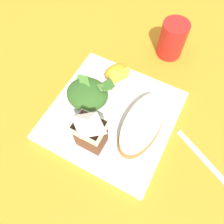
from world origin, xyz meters
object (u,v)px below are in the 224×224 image
Objects in this scene: milk_carton at (90,131)px; orange_wedge_front at (116,72)px; green_salad_pile at (88,94)px; white_plate at (112,116)px; drinking_red_cup at (172,39)px; metal_fork at (215,170)px; cheesy_pizza_bread at (143,123)px.

milk_carton is 0.19m from orange_wedge_front.
green_salad_pile is at bearing 70.75° from orange_wedge_front.
white_plate is 2.82× the size of drinking_red_cup.
white_plate is at bearing -2.35° from metal_fork.
drinking_red_cup reaches higher than white_plate.
milk_carton is at bearing 85.86° from white_plate.
cheesy_pizza_bread is (-0.07, -0.00, 0.03)m from white_plate.
milk_carton is 0.63× the size of metal_fork.
green_salad_pile is at bearing -54.88° from milk_carton.
drinking_red_cup reaches higher than cheesy_pizza_bread.
orange_wedge_front is at bearing -79.08° from milk_carton.
green_salad_pile is 0.59× the size of metal_fork.
cheesy_pizza_bread is 1.56× the size of milk_carton.
metal_fork is at bearing 175.59° from cheesy_pizza_bread.
drinking_red_cup is at bearing -100.02° from white_plate.
white_plate is 4.00× the size of orange_wedge_front.
cheesy_pizza_bread is 0.98× the size of metal_fork.
milk_carton is (0.08, 0.08, 0.04)m from cheesy_pizza_bread.
drinking_red_cup reaches higher than metal_fork.
milk_carton reaches higher than metal_fork.
drinking_red_cup is (-0.05, -0.34, -0.03)m from milk_carton.
cheesy_pizza_bread reaches higher than metal_fork.
drinking_red_cup is (-0.12, -0.24, 0.01)m from green_salad_pile.
green_salad_pile reaches higher than white_plate.
green_salad_pile reaches higher than cheesy_pizza_bread.
green_salad_pile is at bearing 64.48° from drinking_red_cup.
cheesy_pizza_bread is at bearing -4.41° from metal_fork.
cheesy_pizza_bread is 0.25m from drinking_red_cup.
milk_carton is (0.01, 0.08, 0.07)m from white_plate.
cheesy_pizza_bread is 0.15m from orange_wedge_front.
white_plate is at bearing 112.29° from orange_wedge_front.
cheesy_pizza_bread is 1.65× the size of green_salad_pile.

